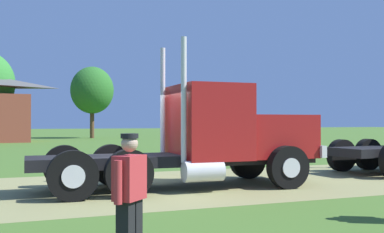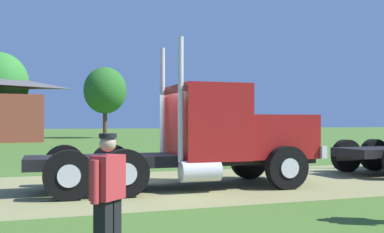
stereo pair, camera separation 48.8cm
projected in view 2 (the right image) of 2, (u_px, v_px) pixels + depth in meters
name	position (u px, v px, depth m)	size (l,w,h in m)	color
ground_plane	(133.00, 187.00, 12.17)	(200.00, 200.00, 0.00)	#416626
dirt_track	(133.00, 187.00, 12.17)	(120.00, 6.76, 0.01)	olive
truck_foreground_white	(212.00, 138.00, 12.37)	(7.73, 2.79, 3.83)	black
visitor_walking_mid	(108.00, 193.00, 5.71)	(0.48, 0.48, 1.60)	#B22D33
tree_far_right	(105.00, 91.00, 48.12)	(4.47, 4.47, 7.47)	#513823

